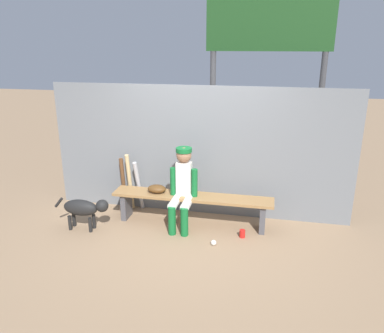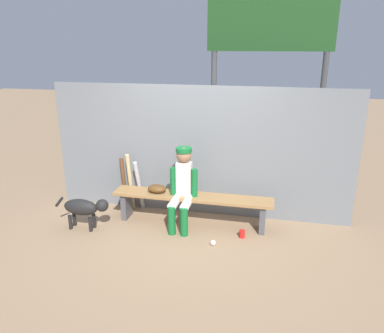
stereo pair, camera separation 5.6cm
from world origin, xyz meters
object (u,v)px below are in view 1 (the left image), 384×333
(baseball, at_px, (214,243))
(cup_on_bench, at_px, (179,191))
(baseball_glove, at_px, (157,189))
(dugout_bench, at_px, (192,202))
(bat_wood_dark, at_px, (123,184))
(player_seated, at_px, (182,186))
(bat_aluminum_silver, at_px, (139,186))
(scoreboard, at_px, (272,42))
(cup_on_ground, at_px, (242,234))
(bat_wood_natural, at_px, (130,182))
(dog, at_px, (84,208))

(baseball, height_order, cup_on_bench, cup_on_bench)
(baseball_glove, relative_size, baseball, 3.78)
(dugout_bench, distance_m, baseball_glove, 0.56)
(bat_wood_dark, bearing_deg, player_seated, -21.36)
(dugout_bench, xyz_separation_m, bat_aluminum_silver, (-0.94, 0.30, 0.07))
(dugout_bench, xyz_separation_m, scoreboard, (1.00, 1.62, 2.25))
(dugout_bench, height_order, cup_on_ground, dugout_bench)
(player_seated, distance_m, baseball, 0.93)
(bat_wood_natural, height_order, dog, bat_wood_natural)
(player_seated, distance_m, cup_on_bench, 0.18)
(player_seated, distance_m, bat_wood_dark, 1.18)
(dugout_bench, distance_m, cup_on_ground, 0.88)
(dugout_bench, relative_size, cup_on_ground, 21.70)
(player_seated, distance_m, cup_on_ground, 1.09)
(cup_on_ground, bearing_deg, cup_on_bench, 165.58)
(baseball_glove, height_order, cup_on_bench, baseball_glove)
(baseball_glove, xyz_separation_m, bat_wood_natural, (-0.54, 0.29, -0.04))
(player_seated, xyz_separation_m, cup_on_ground, (0.90, -0.16, -0.59))
(baseball_glove, xyz_separation_m, scoreboard, (1.54, 1.62, 2.09))
(bat_wood_natural, xyz_separation_m, scoreboard, (2.08, 1.33, 2.14))
(baseball_glove, xyz_separation_m, dog, (-0.94, -0.50, -0.18))
(dugout_bench, relative_size, bat_aluminum_silver, 2.79)
(bat_wood_natural, relative_size, dog, 1.13)
(dugout_bench, bearing_deg, cup_on_ground, -18.86)
(dugout_bench, distance_m, bat_wood_dark, 1.25)
(baseball, bearing_deg, bat_wood_dark, 151.50)
(dugout_bench, height_order, scoreboard, scoreboard)
(dugout_bench, relative_size, baseball, 32.25)
(bat_wood_natural, distance_m, scoreboard, 3.27)
(player_seated, height_order, scoreboard, scoreboard)
(dugout_bench, xyz_separation_m, bat_wood_natural, (-1.08, 0.29, 0.12))
(bat_wood_natural, bearing_deg, bat_aluminum_silver, 1.65)
(baseball, relative_size, cup_on_ground, 0.67)
(cup_on_bench, bearing_deg, cup_on_ground, -14.42)
(player_seated, height_order, baseball, player_seated)
(bat_wood_natural, xyz_separation_m, bat_wood_dark, (-0.12, 0.02, -0.04))
(cup_on_bench, bearing_deg, player_seated, -51.48)
(dugout_bench, xyz_separation_m, bat_wood_dark, (-1.20, 0.31, 0.08))
(bat_wood_natural, bearing_deg, cup_on_ground, -16.70)
(cup_on_ground, distance_m, dog, 2.29)
(baseball, bearing_deg, cup_on_ground, 39.84)
(baseball_glove, bearing_deg, player_seated, -14.67)
(bat_aluminum_silver, xyz_separation_m, dog, (-0.55, -0.80, -0.09))
(bat_aluminum_silver, distance_m, bat_wood_dark, 0.27)
(cup_on_ground, relative_size, scoreboard, 0.03)
(baseball_glove, relative_size, cup_on_ground, 2.55)
(cup_on_bench, bearing_deg, bat_aluminum_silver, 157.17)
(baseball, distance_m, cup_on_ground, 0.47)
(bat_wood_dark, height_order, scoreboard, scoreboard)
(dugout_bench, xyz_separation_m, player_seated, (-0.12, -0.11, 0.29))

